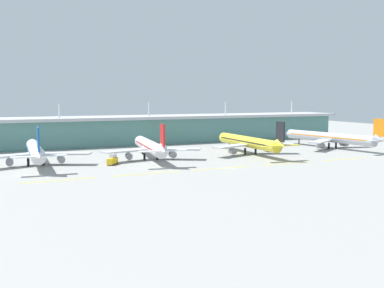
# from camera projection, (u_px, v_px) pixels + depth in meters

# --- Properties ---
(ground_plane) EXTENTS (600.00, 600.00, 0.00)m
(ground_plane) POSITION_uv_depth(u_px,v_px,m) (229.00, 168.00, 191.40)
(ground_plane) COLOR gray
(terminal_building) EXTENTS (288.00, 34.00, 27.03)m
(terminal_building) POSITION_uv_depth(u_px,v_px,m) (146.00, 129.00, 292.97)
(terminal_building) COLOR slate
(terminal_building) RESTS_ON ground
(airliner_nearest) EXTENTS (48.77, 62.44, 18.90)m
(airliner_nearest) POSITION_uv_depth(u_px,v_px,m) (35.00, 151.00, 198.23)
(airliner_nearest) COLOR white
(airliner_nearest) RESTS_ON ground
(airliner_near_middle) EXTENTS (48.42, 62.30, 18.90)m
(airliner_near_middle) POSITION_uv_depth(u_px,v_px,m) (150.00, 147.00, 216.32)
(airliner_near_middle) COLOR white
(airliner_near_middle) RESTS_ON ground
(airliner_far_middle) EXTENTS (48.79, 66.89, 18.90)m
(airliner_far_middle) POSITION_uv_depth(u_px,v_px,m) (249.00, 142.00, 237.15)
(airliner_far_middle) COLOR yellow
(airliner_far_middle) RESTS_ON ground
(airliner_farthest) EXTENTS (48.08, 71.93, 18.90)m
(airliner_farthest) POSITION_uv_depth(u_px,v_px,m) (331.00, 138.00, 264.03)
(airliner_farthest) COLOR #ADB2BC
(airliner_farthest) RESTS_ON ground
(taxiway_stripe_west) EXTENTS (28.00, 0.70, 0.04)m
(taxiway_stripe_west) POSITION_uv_depth(u_px,v_px,m) (59.00, 180.00, 163.40)
(taxiway_stripe_west) COLOR yellow
(taxiway_stripe_west) RESTS_ON ground
(taxiway_stripe_mid_west) EXTENTS (28.00, 0.70, 0.04)m
(taxiway_stripe_mid_west) POSITION_uv_depth(u_px,v_px,m) (147.00, 174.00, 177.21)
(taxiway_stripe_mid_west) COLOR yellow
(taxiway_stripe_mid_west) RESTS_ON ground
(taxiway_stripe_centre) EXTENTS (28.00, 0.70, 0.04)m
(taxiway_stripe_centre) POSITION_uv_depth(u_px,v_px,m) (222.00, 168.00, 191.03)
(taxiway_stripe_centre) COLOR yellow
(taxiway_stripe_centre) RESTS_ON ground
(taxiway_stripe_mid_east) EXTENTS (28.00, 0.70, 0.04)m
(taxiway_stripe_mid_east) POSITION_uv_depth(u_px,v_px,m) (288.00, 163.00, 204.84)
(taxiway_stripe_mid_east) COLOR yellow
(taxiway_stripe_mid_east) RESTS_ON ground
(taxiway_stripe_east) EXTENTS (28.00, 0.70, 0.04)m
(taxiway_stripe_east) POSITION_uv_depth(u_px,v_px,m) (345.00, 159.00, 218.66)
(taxiway_stripe_east) COLOR yellow
(taxiway_stripe_east) RESTS_ON ground
(fuel_truck) EXTENTS (6.42, 7.31, 4.95)m
(fuel_truck) POSITION_uv_depth(u_px,v_px,m) (113.00, 160.00, 200.89)
(fuel_truck) COLOR gold
(fuel_truck) RESTS_ON ground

